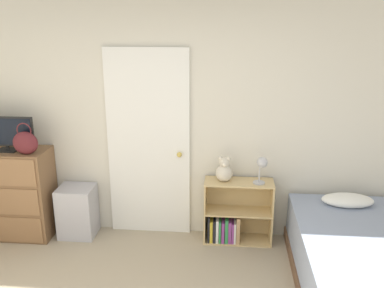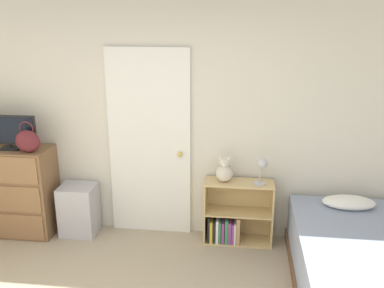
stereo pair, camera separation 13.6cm
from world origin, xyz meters
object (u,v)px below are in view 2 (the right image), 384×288
Objects in this scene: teddy_bear at (224,171)px; storage_bin at (79,210)px; bookshelf at (233,219)px; dresser at (16,191)px; bed at (362,267)px; tv at (9,131)px; handbag at (28,141)px; desk_lamp at (262,166)px.

storage_bin is at bearing -178.93° from teddy_bear.
teddy_bear is at bearing -177.48° from bookshelf.
storage_bin is at bearing 3.98° from dresser.
bookshelf reaches higher than bed.
bed is (2.89, -0.76, -0.02)m from storage_bin.
teddy_bear is at bearing 147.97° from bed.
bed is (1.16, -0.80, 0.01)m from bookshelf.
tv reaches higher than handbag.
bed is (3.32, -0.60, -0.86)m from handbag.
handbag is 0.46× the size of bookshelf.
dresser is at bearing -178.04° from bookshelf.
tv reaches higher than desk_lamp.
handbag reaches higher than dresser.
storage_bin is 2.11m from desk_lamp.
teddy_bear is (2.31, 0.10, -0.38)m from tv.
teddy_bear reaches higher than storage_bin.
teddy_bear reaches higher than bookshelf.
desk_lamp is (0.29, -0.05, 0.65)m from bookshelf.
teddy_bear is (-0.10, -0.00, 0.55)m from bookshelf.
tv is (0.01, -0.02, 0.70)m from dresser.
tv reaches higher than bookshelf.
desk_lamp is at bearing -0.35° from storage_bin.
bed is (3.59, -0.71, -0.23)m from dresser.
storage_bin is 1.71m from teddy_bear.
teddy_bear is 0.93× the size of desk_lamp.
dresser is at bearing -178.06° from teddy_bear.
desk_lamp is 1.32m from bed.
handbag reaches higher than bookshelf.
dresser reaches higher than storage_bin.
desk_lamp reaches higher than teddy_bear.
storage_bin is 2.08× the size of teddy_bear.
storage_bin is at bearing 165.26° from bed.
teddy_bear is at bearing 1.94° from dresser.
bookshelf is at bearing 5.15° from handbag.
dresser is at bearing 124.69° from tv.
bed reaches higher than storage_bin.
handbag reaches higher than storage_bin.
tv is 3.76m from bed.
desk_lamp is (0.39, -0.04, 0.09)m from teddy_bear.
tv is at bearing -178.80° from desk_lamp.
dresser is 0.53× the size of bed.
tv is at bearing -177.54° from teddy_bear.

